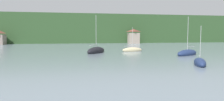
{
  "coord_description": "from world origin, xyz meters",
  "views": [
    {
      "loc": [
        -4.42,
        27.39,
        4.72
      ],
      "look_at": [
        0.0,
        51.34,
        2.78
      ],
      "focal_mm": 32.5,
      "sensor_mm": 36.0,
      "label": 1
    }
  ],
  "objects_px": {
    "sailboat_mid_6": "(200,63)",
    "shore_building_central": "(134,36)",
    "sailboat_far_5": "(187,53)",
    "shore_building_westcentral": "(0,38)",
    "sailboat_far_0": "(96,51)",
    "sailboat_far_2": "(132,50)"
  },
  "relations": [
    {
      "from": "sailboat_far_2",
      "to": "sailboat_mid_6",
      "type": "distance_m",
      "value": 26.47
    },
    {
      "from": "shore_building_central",
      "to": "sailboat_far_5",
      "type": "distance_m",
      "value": 59.42
    },
    {
      "from": "shore_building_westcentral",
      "to": "sailboat_mid_6",
      "type": "distance_m",
      "value": 91.16
    },
    {
      "from": "sailboat_far_0",
      "to": "sailboat_far_2",
      "type": "height_order",
      "value": "sailboat_far_0"
    },
    {
      "from": "sailboat_mid_6",
      "to": "sailboat_far_0",
      "type": "bearing_deg",
      "value": -122.98
    },
    {
      "from": "sailboat_far_0",
      "to": "sailboat_far_5",
      "type": "distance_m",
      "value": 21.88
    },
    {
      "from": "sailboat_far_2",
      "to": "sailboat_far_5",
      "type": "bearing_deg",
      "value": -62.88
    },
    {
      "from": "shore_building_central",
      "to": "sailboat_far_2",
      "type": "xyz_separation_m",
      "value": [
        -14.3,
        -47.07,
        -3.28
      ]
    },
    {
      "from": "shore_building_central",
      "to": "sailboat_mid_6",
      "type": "bearing_deg",
      "value": -98.63
    },
    {
      "from": "sailboat_mid_6",
      "to": "shore_building_central",
      "type": "bearing_deg",
      "value": -161.96
    },
    {
      "from": "sailboat_far_0",
      "to": "sailboat_mid_6",
      "type": "height_order",
      "value": "sailboat_far_0"
    },
    {
      "from": "shore_building_central",
      "to": "sailboat_far_5",
      "type": "relative_size",
      "value": 0.82
    },
    {
      "from": "sailboat_far_2",
      "to": "sailboat_far_5",
      "type": "relative_size",
      "value": 0.78
    },
    {
      "from": "shore_building_central",
      "to": "sailboat_far_2",
      "type": "relative_size",
      "value": 1.05
    },
    {
      "from": "shore_building_westcentral",
      "to": "sailboat_far_5",
      "type": "distance_m",
      "value": 84.38
    },
    {
      "from": "sailboat_far_5",
      "to": "sailboat_mid_6",
      "type": "xyz_separation_m",
      "value": [
        -6.35,
        -14.2,
        -0.06
      ]
    },
    {
      "from": "sailboat_far_2",
      "to": "sailboat_far_5",
      "type": "height_order",
      "value": "sailboat_far_5"
    },
    {
      "from": "shore_building_westcentral",
      "to": "sailboat_far_2",
      "type": "height_order",
      "value": "sailboat_far_2"
    },
    {
      "from": "shore_building_westcentral",
      "to": "shore_building_central",
      "type": "height_order",
      "value": "shore_building_central"
    },
    {
      "from": "shore_building_central",
      "to": "sailboat_far_0",
      "type": "bearing_deg",
      "value": -116.24
    },
    {
      "from": "shore_building_westcentral",
      "to": "sailboat_far_5",
      "type": "relative_size",
      "value": 0.7
    },
    {
      "from": "shore_building_westcentral",
      "to": "shore_building_central",
      "type": "xyz_separation_m",
      "value": [
        64.1,
        -0.8,
        0.52
      ]
    }
  ]
}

